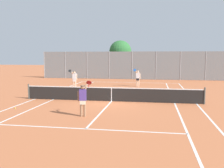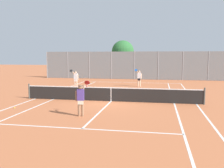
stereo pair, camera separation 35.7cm
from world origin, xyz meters
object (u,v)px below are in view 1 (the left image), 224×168
(player_far_right, at_px, (138,77))
(loose_tennis_ball_1, at_px, (90,83))
(player_far_left, at_px, (74,78))
(loose_tennis_ball_0, at_px, (15,108))
(tree_behind_left, at_px, (120,52))
(tennis_net, at_px, (111,94))
(player_near_side, at_px, (83,98))

(player_far_right, height_order, loose_tennis_ball_1, player_far_right)
(player_far_left, relative_size, loose_tennis_ball_0, 26.88)
(loose_tennis_ball_0, xyz_separation_m, tree_behind_left, (3.06, 22.24, 3.50))
(tennis_net, relative_size, loose_tennis_ball_1, 181.82)
(tennis_net, bearing_deg, player_far_right, 81.83)
(player_far_right, distance_m, loose_tennis_ball_0, 13.24)
(tennis_net, bearing_deg, loose_tennis_ball_1, 111.84)
(player_near_side, bearing_deg, tree_behind_left, 93.26)
(tennis_net, height_order, player_near_side, player_near_side)
(tree_behind_left, bearing_deg, player_far_right, -72.97)
(tennis_net, xyz_separation_m, tree_behind_left, (-2.05, 19.03, 3.02))
(loose_tennis_ball_0, height_order, tree_behind_left, tree_behind_left)
(loose_tennis_ball_1, xyz_separation_m, tree_behind_left, (2.22, 8.37, 3.50))
(player_far_left, height_order, loose_tennis_ball_1, player_far_left)
(tennis_net, xyz_separation_m, player_far_left, (-4.60, 6.20, 0.42))
(player_near_side, distance_m, player_far_right, 12.84)
(loose_tennis_ball_0, height_order, loose_tennis_ball_1, same)
(player_near_side, distance_m, player_far_left, 11.19)
(tennis_net, distance_m, player_near_side, 4.38)
(player_far_right, xyz_separation_m, loose_tennis_ball_0, (-6.31, -11.60, -0.89))
(loose_tennis_ball_0, relative_size, loose_tennis_ball_1, 1.00)
(player_near_side, height_order, tree_behind_left, tree_behind_left)
(tennis_net, distance_m, tree_behind_left, 19.38)
(player_near_side, height_order, loose_tennis_ball_0, player_near_side)
(tennis_net, height_order, player_far_left, player_far_left)
(player_near_side, xyz_separation_m, loose_tennis_ball_1, (-3.55, 14.96, -0.89))
(tree_behind_left, bearing_deg, tennis_net, -83.84)
(tennis_net, relative_size, player_far_left, 6.76)
(player_far_right, height_order, tree_behind_left, tree_behind_left)
(loose_tennis_ball_0, bearing_deg, player_far_right, 61.43)
(loose_tennis_ball_1, distance_m, tree_behind_left, 9.34)
(loose_tennis_ball_0, bearing_deg, tennis_net, 32.12)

